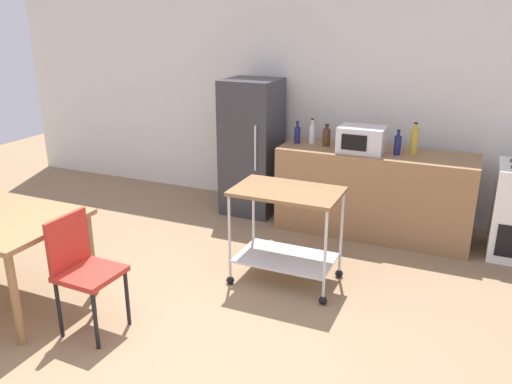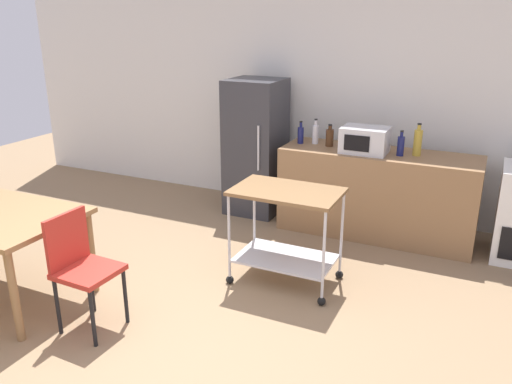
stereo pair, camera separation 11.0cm
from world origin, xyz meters
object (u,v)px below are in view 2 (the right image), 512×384
at_px(bottle_sesame_oil, 315,134).
at_px(chair_red, 81,264).
at_px(refrigerator, 256,147).
at_px(microwave, 365,140).
at_px(kitchen_cart, 286,221).
at_px(bottle_wine, 330,137).
at_px(bottle_hot_sauce, 401,145).
at_px(bottle_olive_oil, 301,135).
at_px(bottle_soy_sauce, 418,142).

bearing_deg(bottle_sesame_oil, chair_red, -107.14).
xyz_separation_m(refrigerator, microwave, (1.30, -0.18, 0.25)).
bearing_deg(kitchen_cart, refrigerator, 123.64).
bearing_deg(refrigerator, bottle_wine, -5.08).
xyz_separation_m(chair_red, refrigerator, (0.11, 2.75, 0.26)).
bearing_deg(bottle_wine, refrigerator, 174.92).
height_order(chair_red, microwave, microwave).
bearing_deg(bottle_hot_sauce, bottle_sesame_oil, 172.69).
height_order(chair_red, bottle_sesame_oil, bottle_sesame_oil).
height_order(kitchen_cart, bottle_olive_oil, bottle_olive_oil).
distance_m(chair_red, kitchen_cart, 1.68).
distance_m(chair_red, bottle_sesame_oil, 2.89).
height_order(chair_red, bottle_soy_sauce, bottle_soy_sauce).
relative_size(refrigerator, bottle_wine, 6.59).
bearing_deg(refrigerator, bottle_hot_sauce, -5.18).
height_order(refrigerator, microwave, refrigerator).
distance_m(refrigerator, bottle_soy_sauce, 1.82).
bearing_deg(refrigerator, bottle_soy_sauce, -2.34).
bearing_deg(bottle_wine, bottle_olive_oil, -178.38).
xyz_separation_m(bottle_wine, bottle_soy_sauce, (0.90, 0.01, 0.04)).
distance_m(refrigerator, microwave, 1.34).
distance_m(bottle_sesame_oil, bottle_soy_sauce, 1.08).
relative_size(chair_red, refrigerator, 0.57).
relative_size(kitchen_cart, bottle_olive_oil, 3.74).
bearing_deg(bottle_olive_oil, refrigerator, 171.23).
distance_m(bottle_wine, bottle_hot_sauce, 0.76).
bearing_deg(bottle_soy_sauce, chair_red, -125.59).
bearing_deg(refrigerator, bottle_olive_oil, -8.77).
distance_m(kitchen_cart, bottle_wine, 1.46).
xyz_separation_m(bottle_wine, bottle_hot_sauce, (0.75, -0.07, 0.01)).
bearing_deg(bottle_olive_oil, kitchen_cart, -73.86).
height_order(refrigerator, bottle_wine, refrigerator).
bearing_deg(microwave, bottle_wine, 165.92).
bearing_deg(bottle_sesame_oil, bottle_wine, -15.66).
bearing_deg(bottle_hot_sauce, chair_red, -124.21).
distance_m(refrigerator, bottle_hot_sauce, 1.68).
xyz_separation_m(refrigerator, bottle_olive_oil, (0.58, -0.09, 0.22)).
bearing_deg(chair_red, bottle_hot_sauce, -32.10).
relative_size(chair_red, bottle_wine, 3.79).
bearing_deg(bottle_hot_sauce, bottle_olive_oil, 176.78).
xyz_separation_m(chair_red, bottle_sesame_oil, (0.84, 2.72, 0.49)).
relative_size(bottle_sesame_oil, bottle_wine, 1.14).
bearing_deg(refrigerator, bottle_sesame_oil, -2.43).
xyz_separation_m(refrigerator, kitchen_cart, (0.98, -1.47, -0.20)).
relative_size(chair_red, bottle_sesame_oil, 3.31).
height_order(chair_red, bottle_olive_oil, bottle_olive_oil).
bearing_deg(kitchen_cart, chair_red, -130.54).
distance_m(bottle_olive_oil, bottle_wine, 0.32).
bearing_deg(microwave, chair_red, -118.84).
distance_m(microwave, bottle_soy_sauce, 0.51).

